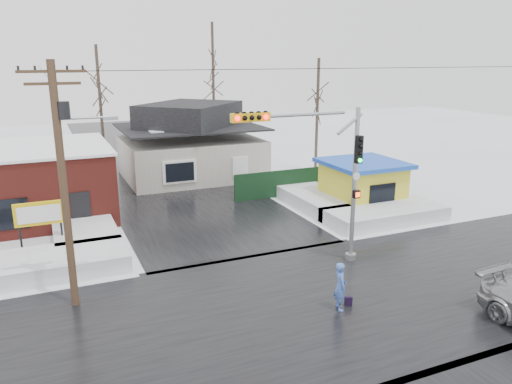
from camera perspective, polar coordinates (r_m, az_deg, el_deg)
name	(u,v)px	position (r m, az deg, el deg)	size (l,w,h in m)	color
ground	(306,305)	(19.44, 5.75, -12.70)	(120.00, 120.00, 0.00)	white
road_ns	(306,304)	(19.43, 5.75, -12.67)	(10.00, 120.00, 0.02)	black
road_ew	(306,304)	(19.43, 5.75, -12.67)	(120.00, 10.00, 0.02)	black
snowbank_nw	(44,265)	(23.56, -23.06, -7.68)	(7.00, 3.00, 0.80)	white
snowbank_ne	(385,214)	(29.39, 14.51, -2.47)	(7.00, 3.00, 0.80)	white
snowbank_nside_w	(82,224)	(28.31, -19.24, -3.52)	(3.00, 8.00, 0.80)	white
snowbank_nside_e	(311,196)	(32.27, 6.27, -0.49)	(3.00, 8.00, 0.80)	white
traffic_signal	(325,167)	(21.47, 7.89, 2.87)	(6.05, 0.68, 7.00)	gray
utility_pole	(64,173)	(18.84, -21.07, 2.05)	(3.15, 0.44, 9.00)	#382619
marquee_sign	(39,215)	(25.43, -23.53, -2.44)	(2.20, 0.21, 2.55)	black
house	(191,143)	(38.93, -7.49, 5.52)	(10.40, 8.40, 5.76)	beige
kiosk	(362,183)	(31.69, 12.05, 0.96)	(4.60, 4.60, 2.88)	yellow
fence	(290,183)	(33.61, 3.87, 1.08)	(8.00, 0.12, 1.80)	black
tree_far_left	(98,72)	(41.18, -17.63, 12.94)	(3.00, 3.00, 10.00)	#332821
tree_far_mid	(213,51)	(45.32, -4.98, 15.73)	(3.00, 3.00, 12.00)	#332821
tree_far_right	(318,82)	(40.56, 7.12, 12.37)	(3.00, 3.00, 9.00)	#332821
pedestrian	(340,287)	(18.86, 9.60, -10.62)	(0.67, 0.44, 1.84)	#4669C5
shopping_bag	(348,302)	(19.49, 10.51, -12.22)	(0.28, 0.12, 0.35)	black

